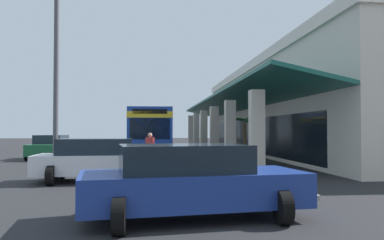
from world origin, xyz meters
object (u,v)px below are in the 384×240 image
object	(u,v)px
parked_sedan_white	(100,159)
transit_bus	(152,129)
potted_palm	(245,150)
parked_sedan_blue	(191,181)
lot_light_pole	(56,74)
parked_sedan_green	(51,147)
pedestrian	(150,148)

from	to	relation	value
parked_sedan_white	transit_bus	bearing A→B (deg)	172.53
potted_palm	parked_sedan_blue	bearing A→B (deg)	-18.20
parked_sedan_blue	lot_light_pole	xyz separation A→B (m)	(-6.47, -4.19, 3.04)
parked_sedan_blue	lot_light_pole	world-z (taller)	lot_light_pole
parked_sedan_green	potted_palm	xyz separation A→B (m)	(3.72, 11.37, -0.06)
parked_sedan_white	pedestrian	xyz separation A→B (m)	(-5.24, 1.68, 0.16)
transit_bus	potted_palm	distance (m)	8.11
pedestrian	lot_light_pole	distance (m)	6.42
pedestrian	parked_sedan_green	bearing A→B (deg)	-133.36
transit_bus	lot_light_pole	distance (m)	13.52
pedestrian	lot_light_pole	world-z (taller)	lot_light_pole
parked_sedan_blue	parked_sedan_white	bearing A→B (deg)	-156.67
transit_bus	parked_sedan_white	size ratio (longest dim) A/B	2.52
transit_bus	potted_palm	world-z (taller)	transit_bus
parked_sedan_green	parked_sedan_blue	bearing A→B (deg)	22.48
pedestrian	potted_palm	distance (m)	5.63
parked_sedan_green	potted_palm	bearing A→B (deg)	71.89
lot_light_pole	parked_sedan_white	bearing A→B (deg)	71.53
parked_sedan_green	parked_sedan_white	distance (m)	11.91
potted_palm	lot_light_pole	xyz separation A→B (m)	(6.78, -8.55, 3.10)
parked_sedan_blue	lot_light_pole	size ratio (longest dim) A/B	0.65
parked_sedan_green	potted_palm	world-z (taller)	potted_palm
lot_light_pole	parked_sedan_green	bearing A→B (deg)	-164.92
potted_palm	pedestrian	bearing A→B (deg)	-68.24
potted_palm	transit_bus	bearing A→B (deg)	-140.19
parked_sedan_white	potted_palm	size ratio (longest dim) A/B	1.80
transit_bus	pedestrian	world-z (taller)	transit_bus
parked_sedan_white	pedestrian	bearing A→B (deg)	162.18
parked_sedan_green	parked_sedan_blue	size ratio (longest dim) A/B	0.96
transit_bus	lot_light_pole	bearing A→B (deg)	-14.74
potted_palm	lot_light_pole	size ratio (longest dim) A/B	0.35
parked_sedan_green	lot_light_pole	xyz separation A→B (m)	(10.49, 2.83, 3.04)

